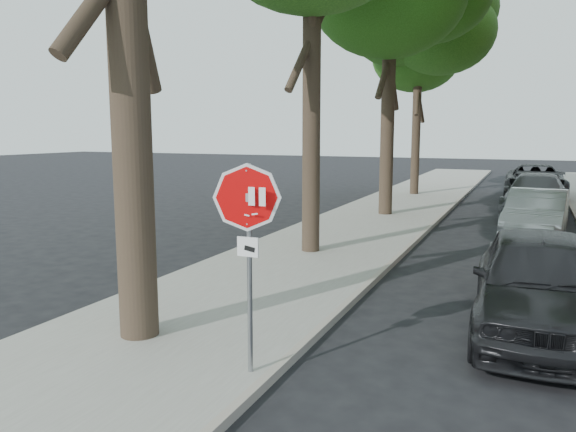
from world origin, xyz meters
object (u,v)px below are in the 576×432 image
(car_a, at_px, (539,282))
(car_c, at_px, (536,195))
(car_b, at_px, (536,215))
(car_d, at_px, (535,182))
(tree_far, at_px, (419,41))
(stop_sign, at_px, (248,228))

(car_a, height_order, car_c, car_a)
(car_b, distance_m, car_d, 10.83)
(car_a, bearing_deg, tree_far, 104.11)
(car_a, bearing_deg, stop_sign, -137.57)
(tree_far, distance_m, car_a, 19.69)
(car_c, bearing_deg, car_d, 93.82)
(tree_far, bearing_deg, car_d, 12.49)
(stop_sign, height_order, tree_far, tree_far)
(car_b, xyz_separation_m, car_d, (-0.01, 10.83, 0.07))
(tree_far, xyz_separation_m, car_a, (5.32, -17.85, -6.41))
(car_a, distance_m, car_d, 19.02)
(car_a, distance_m, car_c, 13.28)
(car_a, height_order, car_d, car_a)
(tree_far, relative_size, car_c, 1.78)
(car_b, bearing_deg, car_a, -85.23)
(tree_far, distance_m, car_d, 8.42)
(tree_far, bearing_deg, car_c, -40.60)
(stop_sign, bearing_deg, tree_far, 95.46)
(car_b, relative_size, car_c, 0.83)
(car_d, bearing_deg, car_a, -91.20)
(tree_far, height_order, car_b, tree_far)
(stop_sign, distance_m, car_c, 16.94)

